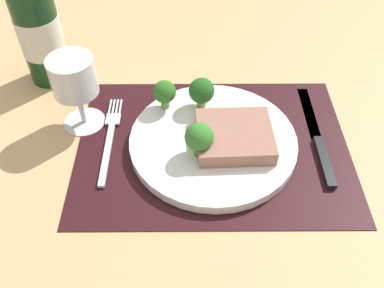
% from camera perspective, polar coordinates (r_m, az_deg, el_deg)
% --- Properties ---
extents(ground_plane, '(1.40, 1.10, 0.03)m').
position_cam_1_polar(ground_plane, '(0.68, 2.80, -1.16)').
color(ground_plane, tan).
extents(placemat, '(0.43, 0.31, 0.00)m').
position_cam_1_polar(placemat, '(0.67, 2.85, -0.21)').
color(placemat, black).
rests_on(placemat, ground_plane).
extents(plate, '(0.26, 0.26, 0.02)m').
position_cam_1_polar(plate, '(0.66, 2.88, 0.35)').
color(plate, white).
rests_on(plate, placemat).
extents(steak, '(0.12, 0.11, 0.02)m').
position_cam_1_polar(steak, '(0.64, 5.80, 1.07)').
color(steak, '#9E6B5B').
rests_on(steak, plate).
extents(broccoli_center, '(0.04, 0.04, 0.06)m').
position_cam_1_polar(broccoli_center, '(0.61, 0.98, 0.87)').
color(broccoli_center, '#5B8942').
rests_on(broccoli_center, plate).
extents(broccoli_near_fork, '(0.04, 0.04, 0.05)m').
position_cam_1_polar(broccoli_near_fork, '(0.69, -3.76, 7.03)').
color(broccoli_near_fork, '#6B994C').
rests_on(broccoli_near_fork, plate).
extents(broccoli_front_edge, '(0.04, 0.04, 0.05)m').
position_cam_1_polar(broccoli_front_edge, '(0.69, 1.31, 7.21)').
color(broccoli_front_edge, '#6B994C').
rests_on(broccoli_front_edge, plate).
extents(fork, '(0.02, 0.19, 0.01)m').
position_cam_1_polar(fork, '(0.69, -11.13, 0.83)').
color(fork, silver).
rests_on(fork, placemat).
extents(knife, '(0.02, 0.23, 0.01)m').
position_cam_1_polar(knife, '(0.70, 16.81, 0.42)').
color(knife, black).
rests_on(knife, placemat).
extents(wine_bottle, '(0.08, 0.08, 0.28)m').
position_cam_1_polar(wine_bottle, '(0.79, -20.18, 14.62)').
color(wine_bottle, '#143819').
rests_on(wine_bottle, ground_plane).
extents(wine_glass, '(0.07, 0.07, 0.13)m').
position_cam_1_polar(wine_glass, '(0.68, -15.75, 8.30)').
color(wine_glass, silver).
rests_on(wine_glass, ground_plane).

